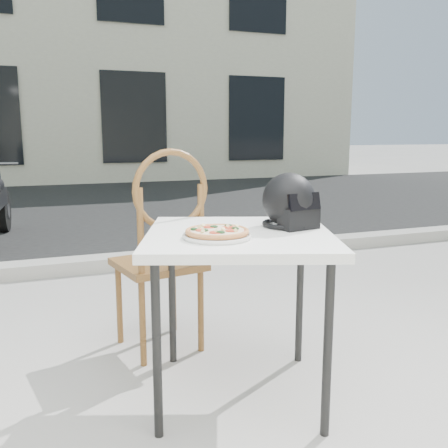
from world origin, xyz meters
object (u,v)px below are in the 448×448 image
object	(u,v)px
helmet	(290,203)
cafe_chair_main	(164,242)
cafe_table_main	(239,247)
plate	(217,236)
pizza	(217,231)

from	to	relation	value
helmet	cafe_chair_main	size ratio (longest dim) A/B	0.26
cafe_table_main	plate	xyz separation A→B (m)	(-0.14, -0.09, 0.08)
cafe_table_main	cafe_chair_main	distance (m)	0.62
cafe_table_main	pizza	bearing A→B (deg)	-147.51
pizza	helmet	bearing A→B (deg)	16.96
cafe_table_main	cafe_chair_main	world-z (taller)	cafe_chair_main
cafe_table_main	plate	distance (m)	0.18
pizza	cafe_chair_main	size ratio (longest dim) A/B	0.29
helmet	plate	bearing A→B (deg)	-173.99
plate	helmet	world-z (taller)	helmet
plate	cafe_chair_main	distance (m)	0.69
plate	pizza	size ratio (longest dim) A/B	1.05
plate	pizza	xyz separation A→B (m)	(0.00, 0.00, 0.02)
plate	pizza	distance (m)	0.02
plate	cafe_chair_main	size ratio (longest dim) A/B	0.31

